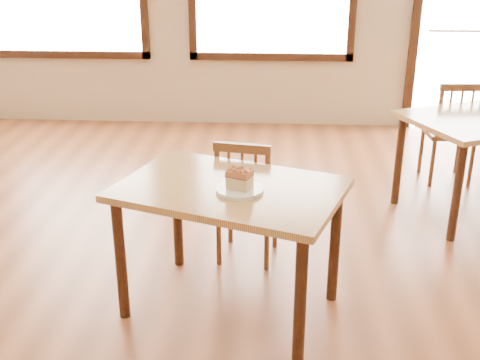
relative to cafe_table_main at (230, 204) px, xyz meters
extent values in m
plane|color=brown|center=(-0.13, -0.36, -0.65)|extent=(8.00, 8.00, 0.00)
cube|color=black|center=(-2.03, 3.61, 0.11)|extent=(1.76, 0.06, 0.08)
cube|color=black|center=(0.17, 3.61, 0.11)|extent=(1.76, 0.06, 0.08)
cube|color=white|center=(2.17, 3.63, 0.45)|extent=(0.90, 0.02, 2.20)
cube|color=black|center=(1.68, 3.61, 0.45)|extent=(0.09, 0.06, 2.20)
cylinder|color=#B2B2B7|center=(2.17, 3.60, 0.40)|extent=(0.72, 0.03, 0.03)
cube|color=tan|center=(0.00, 0.00, 0.08)|extent=(1.34, 1.11, 0.04)
cylinder|color=black|center=(-0.58, -0.12, -0.29)|extent=(0.06, 0.06, 0.71)
cylinder|color=black|center=(0.37, -0.47, -0.29)|extent=(0.06, 0.06, 0.71)
cylinder|color=black|center=(-0.37, 0.47, -0.29)|extent=(0.06, 0.06, 0.71)
cylinder|color=black|center=(0.58, 0.12, -0.29)|extent=(0.06, 0.06, 0.71)
cube|color=#5F2F1A|center=(0.07, 0.61, -0.24)|extent=(0.44, 0.44, 0.04)
cylinder|color=#5F2F1A|center=(0.25, 0.73, -0.46)|extent=(0.03, 0.03, 0.39)
cylinder|color=#5F2F1A|center=(-0.06, 0.79, -0.46)|extent=(0.03, 0.03, 0.39)
cylinder|color=#5F2F1A|center=(0.20, 0.43, -0.46)|extent=(0.03, 0.03, 0.39)
cylinder|color=#5F2F1A|center=(-0.11, 0.48, -0.46)|extent=(0.03, 0.03, 0.39)
cylinder|color=#5F2F1A|center=(0.19, 0.41, -0.03)|extent=(0.03, 0.03, 0.42)
cylinder|color=#5F2F1A|center=(-0.11, 0.46, -0.03)|extent=(0.03, 0.03, 0.42)
cube|color=#5F2F1A|center=(0.04, 0.44, 0.17)|extent=(0.35, 0.09, 0.05)
cylinder|color=#5F2F1A|center=(0.12, 0.42, -0.03)|extent=(0.02, 0.02, 0.36)
cylinder|color=#5F2F1A|center=(0.04, 0.44, -0.03)|extent=(0.02, 0.02, 0.36)
cylinder|color=#5F2F1A|center=(-0.04, 0.45, -0.03)|extent=(0.02, 0.02, 0.36)
cylinder|color=black|center=(1.47, 0.91, -0.29)|extent=(0.06, 0.06, 0.71)
cylinder|color=black|center=(1.19, 1.52, -0.29)|extent=(0.06, 0.06, 0.71)
cube|color=#5F2F1A|center=(1.71, 2.06, -0.21)|extent=(0.43, 0.43, 0.04)
cylinder|color=#5F2F1A|center=(1.86, 2.23, -0.45)|extent=(0.03, 0.03, 0.41)
cylinder|color=#5F2F1A|center=(1.53, 2.21, -0.45)|extent=(0.03, 0.03, 0.41)
cylinder|color=#5F2F1A|center=(1.88, 1.90, -0.45)|extent=(0.03, 0.03, 0.41)
cylinder|color=#5F2F1A|center=(1.55, 1.88, -0.45)|extent=(0.03, 0.03, 0.41)
cylinder|color=#5F2F1A|center=(1.88, 1.88, 0.01)|extent=(0.03, 0.03, 0.44)
cylinder|color=#5F2F1A|center=(1.55, 1.86, 0.01)|extent=(0.03, 0.03, 0.44)
cube|color=#5F2F1A|center=(1.72, 1.87, 0.21)|extent=(0.37, 0.06, 0.06)
cylinder|color=#5F2F1A|center=(1.80, 1.88, 0.00)|extent=(0.02, 0.02, 0.39)
cylinder|color=#5F2F1A|center=(1.72, 1.87, 0.00)|extent=(0.02, 0.02, 0.39)
cylinder|color=#5F2F1A|center=(1.63, 1.87, 0.00)|extent=(0.02, 0.02, 0.39)
cylinder|color=white|center=(0.06, -0.07, 0.11)|extent=(0.25, 0.25, 0.02)
cylinder|color=white|center=(0.06, -0.07, 0.11)|extent=(0.17, 0.17, 0.01)
cube|color=tan|center=(0.06, -0.07, 0.16)|extent=(0.14, 0.13, 0.06)
cube|color=#4F162B|center=(0.06, -0.07, 0.19)|extent=(0.14, 0.13, 0.01)
cube|color=#A96335|center=(0.06, -0.07, 0.21)|extent=(0.15, 0.13, 0.03)
sphere|color=#A96335|center=(0.02, -0.03, 0.22)|extent=(0.01, 0.01, 0.01)
sphere|color=#A96335|center=(0.04, -0.10, 0.22)|extent=(0.01, 0.01, 0.01)
sphere|color=#A96335|center=(0.07, -0.11, 0.23)|extent=(0.02, 0.02, 0.02)
sphere|color=#A96335|center=(0.05, -0.05, 0.23)|extent=(0.03, 0.03, 0.03)
sphere|color=#A96335|center=(0.08, -0.12, 0.23)|extent=(0.02, 0.02, 0.02)
sphere|color=#A96335|center=(0.04, -0.05, 0.23)|extent=(0.02, 0.02, 0.02)
sphere|color=#A96335|center=(0.10, -0.09, 0.23)|extent=(0.03, 0.03, 0.03)
sphere|color=#A96335|center=(0.03, -0.04, 0.22)|extent=(0.01, 0.01, 0.01)
sphere|color=#A96335|center=(0.09, -0.11, 0.22)|extent=(0.01, 0.01, 0.01)
sphere|color=#A96335|center=(0.08, -0.08, 0.23)|extent=(0.02, 0.02, 0.02)
sphere|color=#A96335|center=(0.01, -0.08, 0.23)|extent=(0.02, 0.02, 0.02)
sphere|color=#A96335|center=(0.03, -0.04, 0.22)|extent=(0.01, 0.01, 0.01)
sphere|color=#A96335|center=(0.00, -0.08, 0.23)|extent=(0.02, 0.02, 0.02)
sphere|color=#A96335|center=(0.06, -0.09, 0.23)|extent=(0.02, 0.02, 0.02)
sphere|color=#A96335|center=(0.05, -0.07, 0.22)|extent=(0.01, 0.01, 0.01)
sphere|color=#A96335|center=(0.02, -0.07, 0.22)|extent=(0.02, 0.02, 0.02)
sphere|color=#A96335|center=(0.07, -0.10, 0.23)|extent=(0.02, 0.02, 0.02)
sphere|color=#A96335|center=(0.04, -0.08, 0.23)|extent=(0.02, 0.02, 0.02)
sphere|color=#A96335|center=(0.01, -0.08, 0.23)|extent=(0.03, 0.03, 0.03)
sphere|color=#A96335|center=(0.03, -0.07, 0.22)|extent=(0.02, 0.02, 0.02)
sphere|color=#A96335|center=(0.04, -0.05, 0.23)|extent=(0.03, 0.03, 0.03)
sphere|color=#A96335|center=(0.04, -0.09, 0.23)|extent=(0.03, 0.03, 0.03)
sphere|color=#A96335|center=(-0.01, -0.06, 0.19)|extent=(0.01, 0.01, 0.01)
sphere|color=#A96335|center=(-0.01, -0.07, 0.21)|extent=(0.02, 0.02, 0.02)
sphere|color=#A96335|center=(0.01, -0.02, 0.20)|extent=(0.01, 0.01, 0.01)
sphere|color=#A96335|center=(0.00, -0.04, 0.18)|extent=(0.01, 0.01, 0.01)
camera|label=1|loc=(0.23, -2.91, 1.33)|focal=45.00mm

